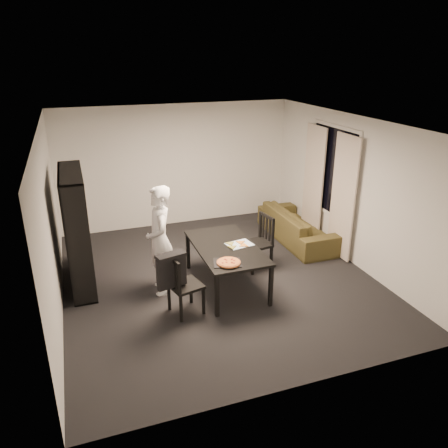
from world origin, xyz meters
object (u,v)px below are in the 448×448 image
object	(u,v)px
chair_left	(180,282)
person	(160,241)
chair_right	(261,238)
sofa	(297,225)
bookshelf	(77,230)
baking_tray	(227,263)
dining_table	(226,250)
pepperoni_pizza	(229,262)

from	to	relation	value
chair_left	person	xyz separation A→B (m)	(-0.11, 0.77, 0.34)
chair_left	person	distance (m)	0.84
chair_right	sofa	xyz separation A→B (m)	(1.19, 0.85, -0.24)
bookshelf	chair_right	xyz separation A→B (m)	(3.01, -0.44, -0.40)
baking_tray	sofa	size ratio (longest dim) A/B	0.19
dining_table	baking_tray	bearing A→B (deg)	-108.13
chair_right	sofa	size ratio (longest dim) A/B	0.46
bookshelf	pepperoni_pizza	distance (m)	2.52
dining_table	baking_tray	distance (m)	0.59
chair_right	baking_tray	world-z (taller)	chair_right
chair_right	sofa	distance (m)	1.48
bookshelf	dining_table	size ratio (longest dim) A/B	1.12
bookshelf	baking_tray	bearing A→B (deg)	-35.34
chair_left	baking_tray	world-z (taller)	chair_left
chair_left	bookshelf	bearing A→B (deg)	27.99
chair_right	sofa	bearing A→B (deg)	115.80
chair_left	baking_tray	size ratio (longest dim) A/B	2.33
baking_tray	sofa	bearing A→B (deg)	40.23
bookshelf	pepperoni_pizza	bearing A→B (deg)	-35.92
sofa	baking_tray	bearing A→B (deg)	130.23
sofa	chair_right	bearing A→B (deg)	125.47
bookshelf	person	size ratio (longest dim) A/B	1.09
person	baking_tray	distance (m)	1.14
dining_table	chair_right	xyz separation A→B (m)	(0.80, 0.44, -0.09)
chair_left	chair_right	world-z (taller)	chair_right
bookshelf	chair_left	size ratio (longest dim) A/B	2.04
dining_table	chair_right	distance (m)	0.92
chair_left	pepperoni_pizza	world-z (taller)	chair_left
dining_table	sofa	world-z (taller)	dining_table
dining_table	chair_right	bearing A→B (deg)	28.52
chair_right	baking_tray	size ratio (longest dim) A/B	2.42
sofa	chair_left	bearing A→B (deg)	122.55
person	baking_tray	xyz separation A→B (m)	(0.83, -0.76, -0.16)
baking_tray	dining_table	bearing A→B (deg)	71.87
chair_left	chair_right	distance (m)	1.98
bookshelf	sofa	distance (m)	4.26
bookshelf	person	distance (m)	1.37
chair_left	baking_tray	xyz separation A→B (m)	(0.72, 0.01, 0.18)
dining_table	baking_tray	size ratio (longest dim) A/B	4.23
chair_right	sofa	world-z (taller)	chair_right
person	pepperoni_pizza	world-z (taller)	person
bookshelf	dining_table	bearing A→B (deg)	-21.72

